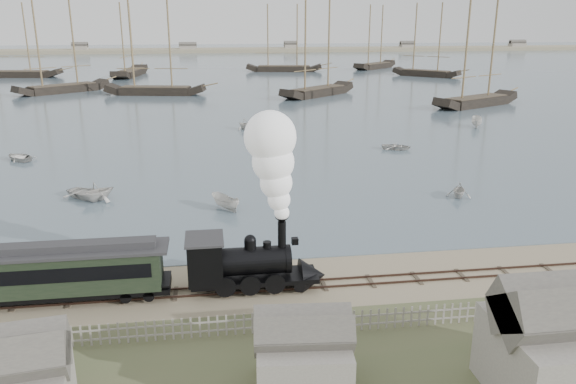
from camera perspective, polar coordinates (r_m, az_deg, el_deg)
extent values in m
plane|color=tan|center=(36.34, -4.83, -8.46)|extent=(600.00, 600.00, 0.00)
cube|color=#4D646E|center=(203.34, -7.84, 12.65)|extent=(600.00, 336.00, 0.06)
cube|color=#3B2720|center=(34.06, -4.57, -10.11)|extent=(120.00, 0.08, 0.12)
cube|color=#3B2720|center=(34.95, -4.68, -9.37)|extent=(120.00, 0.08, 0.12)
cube|color=#3B3025|center=(34.53, -4.62, -9.84)|extent=(120.00, 1.80, 0.06)
cube|color=tan|center=(283.17, -8.03, 13.88)|extent=(500.00, 20.00, 1.80)
cube|color=black|center=(34.25, -3.41, -8.67)|extent=(7.57, 2.23, 0.28)
cylinder|color=black|center=(33.75, -4.21, -7.01)|extent=(4.68, 1.67, 1.67)
cube|color=black|center=(33.61, -8.41, -6.85)|extent=(2.00, 2.45, 2.56)
cube|color=#302F32|center=(33.09, -8.51, -4.73)|extent=(2.23, 2.67, 0.13)
cylinder|color=black|center=(33.35, -0.62, -4.46)|extent=(0.49, 0.49, 1.78)
sphere|color=black|center=(33.25, -3.87, -4.94)|extent=(0.71, 0.71, 0.71)
cone|color=black|center=(34.72, 2.52, -8.48)|extent=(1.56, 2.23, 2.23)
cube|color=black|center=(33.60, 0.70, -5.01)|extent=(0.39, 0.39, 0.39)
cube|color=black|center=(35.39, -22.39, -9.34)|extent=(12.86, 2.11, 0.32)
cube|color=black|center=(34.86, -22.63, -7.44)|extent=(11.94, 2.30, 2.30)
cube|color=black|center=(33.74, -23.14, -7.90)|extent=(11.02, 0.06, 0.83)
cube|color=black|center=(35.81, -22.23, -6.34)|extent=(11.02, 0.06, 0.83)
cube|color=#302F32|center=(34.41, -22.86, -5.63)|extent=(12.86, 2.48, 0.17)
cube|color=#302F32|center=(34.31, -22.91, -5.20)|extent=(11.48, 1.10, 0.41)
imported|color=beige|center=(54.20, -19.77, -0.12)|extent=(5.06, 5.22, 0.88)
imported|color=beige|center=(52.96, -18.85, 0.08)|extent=(4.37, 4.42, 1.76)
imported|color=beige|center=(48.13, -6.41, -1.06)|extent=(3.36, 2.97, 1.27)
imported|color=beige|center=(71.40, 10.96, 4.56)|extent=(3.78, 4.33, 0.75)
imported|color=beige|center=(53.44, 16.99, 0.19)|extent=(3.36, 3.22, 1.37)
imported|color=beige|center=(89.45, 18.60, 6.76)|extent=(4.27, 3.01, 1.55)
imported|color=beige|center=(71.80, -25.64, 3.26)|extent=(4.83, 4.85, 0.83)
imported|color=beige|center=(83.23, -4.39, 6.90)|extent=(3.96, 3.82, 1.61)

